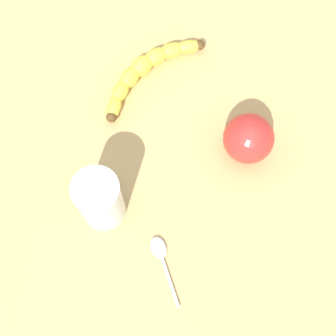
% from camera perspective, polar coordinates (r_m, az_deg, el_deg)
% --- Properties ---
extents(wooden_tabletop, '(1.20, 1.20, 0.03)m').
position_cam_1_polar(wooden_tabletop, '(0.77, -4.71, 0.24)').
color(wooden_tabletop, tan).
rests_on(wooden_tabletop, ground).
extents(banana, '(0.09, 0.23, 0.03)m').
position_cam_1_polar(banana, '(0.82, -2.80, 12.24)').
color(banana, yellow).
rests_on(banana, wooden_tabletop).
extents(smoothie_glass, '(0.07, 0.07, 0.11)m').
position_cam_1_polar(smoothie_glass, '(0.69, -8.54, -3.99)').
color(smoothie_glass, silver).
rests_on(smoothie_glass, wooden_tabletop).
extents(apple_fruit, '(0.08, 0.08, 0.08)m').
position_cam_1_polar(apple_fruit, '(0.74, 10.10, 3.67)').
color(apple_fruit, red).
rests_on(apple_fruit, wooden_tabletop).
extents(teaspoon, '(0.11, 0.04, 0.01)m').
position_cam_1_polar(teaspoon, '(0.71, -1.04, -10.53)').
color(teaspoon, silver).
rests_on(teaspoon, wooden_tabletop).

